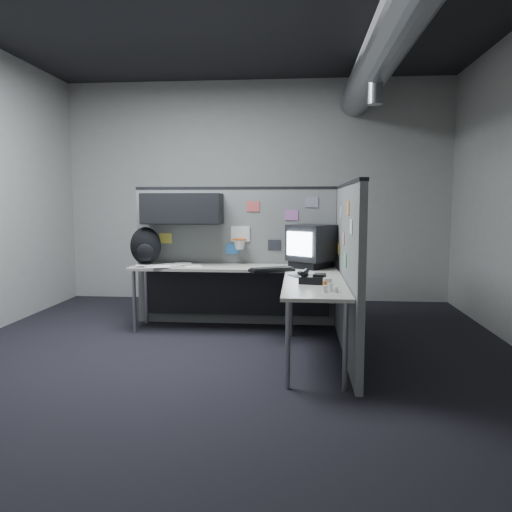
# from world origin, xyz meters

# --- Properties ---
(room) EXTENTS (5.62, 5.62, 3.22)m
(room) POSITION_xyz_m (0.56, 0.00, 2.10)
(room) COLOR black
(room) RESTS_ON ground
(partition_back) EXTENTS (2.44, 0.42, 1.63)m
(partition_back) POSITION_xyz_m (-0.25, 1.23, 1.00)
(partition_back) COLOR slate
(partition_back) RESTS_ON ground
(partition_right) EXTENTS (0.07, 2.23, 1.63)m
(partition_right) POSITION_xyz_m (1.10, 0.22, 0.82)
(partition_right) COLOR slate
(partition_right) RESTS_ON ground
(desk) EXTENTS (2.31, 2.11, 0.73)m
(desk) POSITION_xyz_m (0.15, 0.70, 0.61)
(desk) COLOR #A9A899
(desk) RESTS_ON ground
(monitor) EXTENTS (0.58, 0.58, 0.48)m
(monitor) POSITION_xyz_m (0.77, 0.94, 0.98)
(monitor) COLOR black
(monitor) RESTS_ON desk
(keyboard) EXTENTS (0.49, 0.36, 0.04)m
(keyboard) POSITION_xyz_m (0.36, 0.60, 0.75)
(keyboard) COLOR black
(keyboard) RESTS_ON desk
(mouse) EXTENTS (0.29, 0.27, 0.05)m
(mouse) POSITION_xyz_m (0.68, 0.32, 0.75)
(mouse) COLOR black
(mouse) RESTS_ON desk
(phone) EXTENTS (0.26, 0.27, 0.11)m
(phone) POSITION_xyz_m (0.76, -0.10, 0.77)
(phone) COLOR black
(phone) RESTS_ON desk
(bottles) EXTENTS (0.13, 0.14, 0.07)m
(bottles) POSITION_xyz_m (0.88, -0.52, 0.76)
(bottles) COLOR silver
(bottles) RESTS_ON desk
(cup) EXTENTS (0.08, 0.08, 0.10)m
(cup) POSITION_xyz_m (0.87, -0.45, 0.78)
(cup) COLOR beige
(cup) RESTS_ON desk
(papers) EXTENTS (0.82, 0.59, 0.02)m
(papers) POSITION_xyz_m (-0.84, 0.95, 0.74)
(papers) COLOR white
(papers) RESTS_ON desk
(backpack) EXTENTS (0.38, 0.35, 0.44)m
(backpack) POSITION_xyz_m (-1.12, 1.02, 0.94)
(backpack) COLOR black
(backpack) RESTS_ON desk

